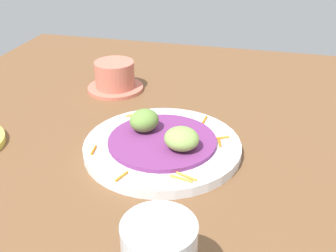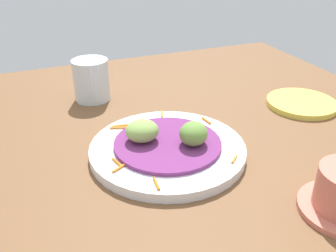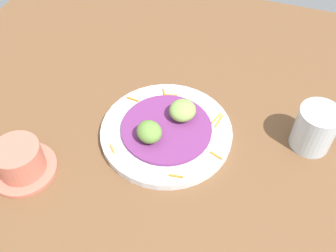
# 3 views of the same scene
# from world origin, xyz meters

# --- Properties ---
(table_surface) EXTENTS (1.10, 1.10, 0.02)m
(table_surface) POSITION_xyz_m (0.00, 0.00, 0.01)
(table_surface) COLOR brown
(table_surface) RESTS_ON ground
(main_plate) EXTENTS (0.26, 0.26, 0.02)m
(main_plate) POSITION_xyz_m (0.01, 0.03, 0.03)
(main_plate) COLOR silver
(main_plate) RESTS_ON table_surface
(cabbage_bed) EXTENTS (0.18, 0.18, 0.01)m
(cabbage_bed) POSITION_xyz_m (0.01, 0.03, 0.04)
(cabbage_bed) COLOR #702D6B
(cabbage_bed) RESTS_ON main_plate
(carrot_garnish) EXTENTS (0.21, 0.23, 0.00)m
(carrot_garnish) POSITION_xyz_m (-0.02, 0.05, 0.04)
(carrot_garnish) COLOR orange
(carrot_garnish) RESTS_ON main_plate
(guac_scoop_left) EXTENTS (0.06, 0.06, 0.04)m
(guac_scoop_left) POSITION_xyz_m (-0.03, 0.05, 0.06)
(guac_scoop_left) COLOR #84A851
(guac_scoop_left) RESTS_ON cabbage_bed
(guac_scoop_center) EXTENTS (0.07, 0.07, 0.04)m
(guac_scoop_center) POSITION_xyz_m (0.04, 0.01, 0.06)
(guac_scoop_center) COLOR olive
(guac_scoop_center) RESTS_ON cabbage_bed
(side_plate_small) EXTENTS (0.15, 0.15, 0.01)m
(side_plate_small) POSITION_xyz_m (0.34, 0.10, 0.03)
(side_plate_small) COLOR #E0CC4C
(side_plate_small) RESTS_ON table_surface
(water_glass) EXTENTS (0.08, 0.08, 0.09)m
(water_glass) POSITION_xyz_m (-0.06, 0.30, 0.06)
(water_glass) COLOR silver
(water_glass) RESTS_ON table_surface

